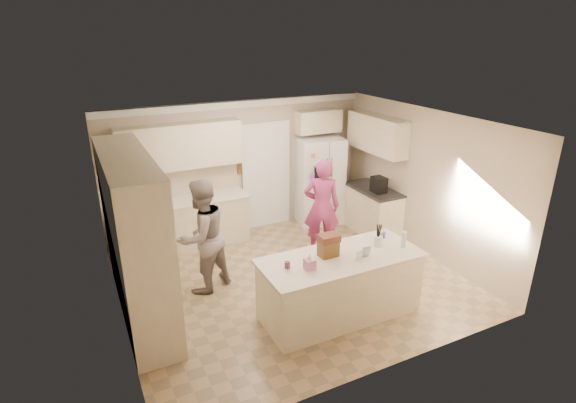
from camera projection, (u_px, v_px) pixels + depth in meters
name	position (u px, v px, depth m)	size (l,w,h in m)	color
floor	(292.00, 281.00, 7.33)	(5.20, 4.60, 0.02)	#A1835E
ceiling	(293.00, 122.00, 6.38)	(5.20, 4.60, 0.02)	white
wall_back	(239.00, 168.00, 8.79)	(5.20, 0.02, 2.60)	beige
wall_front	(387.00, 277.00, 4.92)	(5.20, 0.02, 2.60)	beige
wall_left	(112.00, 240.00, 5.78)	(0.02, 4.60, 2.60)	beige
wall_right	(424.00, 183.00, 7.93)	(0.02, 4.60, 2.60)	beige
crown_back	(238.00, 105.00, 8.30)	(5.20, 0.08, 0.12)	white
pantry_bank	(135.00, 238.00, 6.12)	(0.60, 2.60, 2.35)	beige
back_base_cab	(189.00, 224.00, 8.36)	(2.20, 0.60, 0.88)	beige
back_countertop	(187.00, 201.00, 8.19)	(2.24, 0.63, 0.04)	beige
back_upper_cab	(180.00, 146.00, 7.94)	(2.20, 0.35, 0.80)	beige
doorway_opening	(266.00, 176.00, 9.08)	(0.90, 0.06, 2.10)	black
doorway_casing	(266.00, 177.00, 9.05)	(1.02, 0.03, 2.22)	white
wall_frame_upper	(240.00, 156.00, 8.67)	(0.15, 0.02, 0.20)	brown
wall_frame_lower	(241.00, 169.00, 8.77)	(0.15, 0.02, 0.20)	brown
refrigerator	(319.00, 181.00, 9.28)	(0.90, 0.70, 1.80)	white
fridge_seam	(328.00, 186.00, 8.99)	(0.01, 0.02, 1.78)	gray
fridge_dispenser	(319.00, 176.00, 8.80)	(0.22, 0.03, 0.35)	black
fridge_handle_l	(327.00, 179.00, 8.90)	(0.02, 0.02, 0.85)	silver
fridge_handle_r	(331.00, 179.00, 8.94)	(0.02, 0.02, 0.85)	silver
over_fridge_cab	(318.00, 121.00, 9.02)	(0.95, 0.35, 0.45)	beige
right_base_cab	(372.00, 211.00, 8.95)	(0.60, 1.20, 0.88)	beige
right_countertop	(374.00, 190.00, 8.78)	(0.63, 1.24, 0.04)	#2D2B28
right_upper_cab	(377.00, 134.00, 8.62)	(0.35, 1.50, 0.70)	beige
coffee_maker	(379.00, 185.00, 8.54)	(0.22, 0.28, 0.30)	black
island_base	(340.00, 287.00, 6.33)	(2.20, 0.90, 0.88)	beige
island_top	(341.00, 258.00, 6.16)	(2.28, 0.96, 0.05)	beige
utensil_crock	(378.00, 241.00, 6.44)	(0.13, 0.13, 0.15)	white
tissue_box	(310.00, 264.00, 5.82)	(0.13, 0.13, 0.14)	pink
tissue_plume	(310.00, 257.00, 5.78)	(0.08, 0.08, 0.08)	white
dollhouse_body	(328.00, 249.00, 6.14)	(0.26, 0.18, 0.22)	brown
dollhouse_roof	(329.00, 238.00, 6.08)	(0.28, 0.20, 0.10)	#592D1E
jam_jar	(287.00, 265.00, 5.85)	(0.07, 0.07, 0.09)	#59263F
greeting_card_a	(359.00, 255.00, 6.02)	(0.12, 0.01, 0.16)	white
greeting_card_b	(366.00, 251.00, 6.12)	(0.12, 0.01, 0.16)	silver
water_bottle	(404.00, 240.00, 6.38)	(0.07, 0.07, 0.24)	silver
shaker_salt	(380.00, 236.00, 6.66)	(0.05, 0.05, 0.09)	#4F4CA9
shaker_pepper	(384.00, 235.00, 6.69)	(0.05, 0.05, 0.09)	#4F4CA9
teen_boy	(202.00, 236.00, 6.80)	(0.88, 0.69, 1.81)	gray
teen_girl	(322.00, 207.00, 7.97)	(0.64, 0.42, 1.77)	#AD387C
fridge_magnets	(328.00, 186.00, 8.98)	(0.76, 0.02, 1.44)	tan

